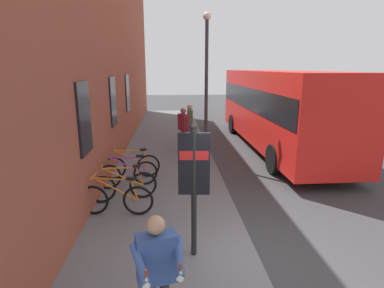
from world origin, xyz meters
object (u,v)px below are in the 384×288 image
transit_info_sign (194,172)px  tourist_with_hotdogs (157,266)px  bicycle_under_window (128,174)px  city_bus (277,105)px  bicycle_far_end (123,186)px  street_lamp (206,76)px  pedestrian_near_bus (190,120)px  pedestrian_crossing_street (183,125)px  bicycle_beside_lamp (132,166)px  bicycle_end_of_row (116,199)px

transit_info_sign → tourist_with_hotdogs: 1.95m
bicycle_under_window → city_bus: size_ratio=0.16×
bicycle_far_end → street_lamp: (3.52, -2.53, 2.69)m
transit_info_sign → street_lamp: 6.27m
bicycle_under_window → transit_info_sign: bearing=-154.4°
pedestrian_near_bus → bicycle_under_window: bearing=158.1°
pedestrian_crossing_street → street_lamp: street_lamp is taller
bicycle_far_end → bicycle_beside_lamp: size_ratio=0.99×
bicycle_under_window → city_bus: city_bus is taller
bicycle_beside_lamp → pedestrian_crossing_street: 3.69m
bicycle_end_of_row → bicycle_far_end: same height
tourist_with_hotdogs → street_lamp: street_lamp is taller
bicycle_end_of_row → bicycle_far_end: 0.81m
pedestrian_near_bus → tourist_with_hotdogs: (-10.49, 1.03, -0.04)m
bicycle_far_end → pedestrian_near_bus: (6.20, -2.11, 0.69)m
transit_info_sign → street_lamp: size_ratio=0.46×
bicycle_end_of_row → pedestrian_near_bus: 7.37m
pedestrian_near_bus → bicycle_beside_lamp: bearing=155.3°
pedestrian_near_bus → bicycle_far_end: bearing=161.2°
bicycle_under_window → pedestrian_crossing_street: pedestrian_crossing_street is taller
bicycle_far_end → tourist_with_hotdogs: (-4.29, -1.07, 0.65)m
bicycle_end_of_row → bicycle_under_window: (1.75, -0.04, 0.00)m
bicycle_far_end → street_lamp: street_lamp is taller
bicycle_end_of_row → tourist_with_hotdogs: 3.71m
pedestrian_near_bus → pedestrian_crossing_street: pedestrian_crossing_street is taller
bicycle_end_of_row → tourist_with_hotdogs: size_ratio=1.05×
bicycle_under_window → bicycle_beside_lamp: size_ratio=0.98×
bicycle_end_of_row → bicycle_far_end: (0.81, -0.05, 0.00)m
transit_info_sign → tourist_with_hotdogs: size_ratio=1.42×
bicycle_far_end → bicycle_under_window: same height
bicycle_far_end → city_bus: 8.13m
pedestrian_near_bus → bicycle_end_of_row: bearing=162.9°
pedestrian_crossing_street → tourist_with_hotdogs: size_ratio=1.06×
tourist_with_hotdogs → pedestrian_crossing_street: bearing=-4.3°
bicycle_beside_lamp → city_bus: size_ratio=0.17×
bicycle_under_window → transit_info_sign: transit_info_sign is taller
street_lamp → city_bus: bearing=-59.2°
city_bus → pedestrian_near_bus: (0.72, 3.73, -0.72)m
bicycle_far_end → street_lamp: size_ratio=0.33×
bicycle_beside_lamp → pedestrian_near_bus: bearing=-24.7°
bicycle_far_end → pedestrian_crossing_street: 5.20m
transit_info_sign → city_bus: city_bus is taller
bicycle_beside_lamp → tourist_with_hotdogs: bearing=-169.9°
bicycle_end_of_row → transit_info_sign: size_ratio=0.74×
bicycle_beside_lamp → pedestrian_near_bus: size_ratio=0.99×
street_lamp → pedestrian_crossing_street: bearing=30.3°
city_bus → tourist_with_hotdogs: 10.89m
bicycle_under_window → tourist_with_hotdogs: tourist_with_hotdogs is taller
bicycle_end_of_row → tourist_with_hotdogs: (-3.48, -1.12, 0.65)m
bicycle_under_window → tourist_with_hotdogs: (-5.22, -1.08, 0.65)m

